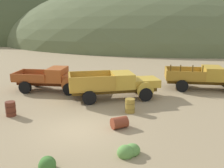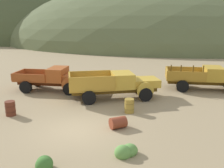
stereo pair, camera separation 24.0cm
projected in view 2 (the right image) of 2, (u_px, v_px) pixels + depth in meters
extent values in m
plane|color=#998460|center=(78.00, 130.00, 13.19)|extent=(300.00, 300.00, 0.00)
ellipsoid|color=#424C2D|center=(41.00, 36.00, 85.13)|extent=(82.59, 68.13, 38.35)
ellipsoid|color=#56603D|center=(181.00, 40.00, 67.58)|extent=(90.89, 64.51, 29.91)
cube|color=#51220D|center=(52.00, 82.00, 20.36)|extent=(5.60, 1.80, 0.36)
cube|color=#A34C1E|center=(76.00, 78.00, 19.94)|extent=(1.98, 1.96, 0.55)
cube|color=#B7B2A8|center=(86.00, 79.00, 19.83)|extent=(0.26, 1.18, 0.44)
cylinder|color=#A34C1E|center=(70.00, 85.00, 19.09)|extent=(1.21, 0.36, 1.20)
cylinder|color=#A34C1E|center=(77.00, 79.00, 21.04)|extent=(1.21, 0.36, 1.20)
cube|color=#A34C1E|center=(58.00, 74.00, 20.11)|extent=(1.56, 2.14, 1.05)
cube|color=black|center=(65.00, 72.00, 19.97)|extent=(0.31, 1.66, 0.59)
cube|color=#97471E|center=(35.00, 79.00, 20.53)|extent=(3.07, 2.46, 0.12)
cube|color=#97471E|center=(28.00, 78.00, 19.46)|extent=(2.77, 0.53, 0.55)
cube|color=#97471E|center=(40.00, 72.00, 21.43)|extent=(2.77, 0.53, 0.55)
cube|color=#97471E|center=(19.00, 74.00, 20.64)|extent=(0.41, 2.05, 0.55)
cylinder|color=black|center=(70.00, 89.00, 19.11)|extent=(0.99, 0.42, 0.96)
cylinder|color=black|center=(78.00, 82.00, 21.16)|extent=(0.99, 0.42, 0.96)
cylinder|color=black|center=(26.00, 87.00, 19.65)|extent=(0.99, 0.42, 0.96)
cylinder|color=black|center=(38.00, 81.00, 21.69)|extent=(0.99, 0.42, 0.96)
cube|color=brown|center=(115.00, 90.00, 18.31)|extent=(6.24, 2.05, 0.36)
cube|color=gold|center=(145.00, 82.00, 18.58)|extent=(2.22, 2.03, 0.55)
cube|color=#B7B2A8|center=(157.00, 82.00, 18.75)|extent=(0.29, 1.17, 0.44)
cylinder|color=gold|center=(146.00, 91.00, 17.66)|extent=(1.21, 0.39, 1.20)
cylinder|color=gold|center=(138.00, 84.00, 19.59)|extent=(1.21, 0.39, 1.20)
cube|color=gold|center=(123.00, 80.00, 18.23)|extent=(1.76, 2.19, 1.05)
cube|color=black|center=(131.00, 77.00, 18.29)|extent=(0.35, 1.65, 0.59)
cube|color=#B5882D|center=(91.00, 87.00, 17.96)|extent=(3.43, 2.58, 0.12)
cube|color=#B5882D|center=(93.00, 84.00, 16.84)|extent=(3.08, 0.66, 0.95)
cube|color=#B5882D|center=(90.00, 77.00, 18.80)|extent=(3.08, 0.66, 0.95)
cube|color=#B5882D|center=(70.00, 81.00, 17.56)|extent=(0.47, 2.04, 0.95)
cylinder|color=black|center=(146.00, 95.00, 17.68)|extent=(0.99, 0.45, 0.96)
cylinder|color=black|center=(137.00, 87.00, 19.72)|extent=(0.99, 0.45, 0.96)
cylinder|color=black|center=(89.00, 98.00, 17.00)|extent=(0.99, 0.45, 0.96)
cylinder|color=black|center=(87.00, 89.00, 19.03)|extent=(0.99, 0.45, 0.96)
cube|color=#593D12|center=(205.00, 82.00, 20.61)|extent=(6.11, 1.90, 0.36)
cube|color=#B28928|center=(214.00, 73.00, 20.35)|extent=(1.69, 2.21, 1.05)
cube|color=black|center=(222.00, 71.00, 20.20)|extent=(0.31, 1.70, 0.59)
cube|color=#A47826|center=(185.00, 78.00, 20.80)|extent=(3.33, 2.55, 0.12)
cube|color=#A47826|center=(187.00, 76.00, 19.69)|extent=(3.02, 0.56, 0.70)
cube|color=#A47826|center=(184.00, 71.00, 21.70)|extent=(3.02, 0.56, 0.70)
cube|color=#A47826|center=(167.00, 73.00, 20.91)|extent=(0.42, 2.09, 0.70)
cube|color=#593D12|center=(171.00, 68.00, 19.72)|extent=(0.09, 0.09, 0.50)
cube|color=#593D12|center=(181.00, 68.00, 19.61)|extent=(0.09, 0.09, 0.50)
cube|color=#593D12|center=(194.00, 69.00, 19.47)|extent=(0.09, 0.09, 0.50)
cube|color=#593D12|center=(204.00, 69.00, 19.35)|extent=(0.09, 0.09, 0.50)
cylinder|color=black|center=(183.00, 86.00, 19.89)|extent=(0.99, 0.42, 0.96)
cylinder|color=black|center=(180.00, 80.00, 21.99)|extent=(0.99, 0.42, 0.96)
cylinder|color=brown|center=(118.00, 123.00, 13.36)|extent=(1.02, 0.91, 0.62)
cylinder|color=olive|center=(130.00, 106.00, 15.56)|extent=(0.59, 0.59, 0.88)
torus|color=brown|center=(130.00, 103.00, 15.51)|extent=(0.63, 0.63, 0.03)
torus|color=brown|center=(130.00, 108.00, 15.60)|extent=(0.63, 0.63, 0.03)
cylinder|color=#5B2819|center=(11.00, 108.00, 15.12)|extent=(0.59, 0.59, 0.88)
torus|color=#401C11|center=(10.00, 106.00, 15.07)|extent=(0.63, 0.63, 0.03)
torus|color=#401C11|center=(11.00, 111.00, 15.16)|extent=(0.63, 0.63, 0.03)
ellipsoid|color=#5B8E42|center=(123.00, 153.00, 10.62)|extent=(0.72, 0.65, 0.65)
ellipsoid|color=#5B8E42|center=(130.00, 150.00, 10.85)|extent=(0.69, 0.62, 0.58)
ellipsoid|color=#5B8E42|center=(129.00, 152.00, 10.77)|extent=(0.62, 0.56, 0.49)
ellipsoid|color=#3D702D|center=(45.00, 164.00, 9.80)|extent=(0.66, 0.59, 0.66)
ellipsoid|color=#3D702D|center=(44.00, 166.00, 9.64)|extent=(0.67, 0.61, 0.71)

